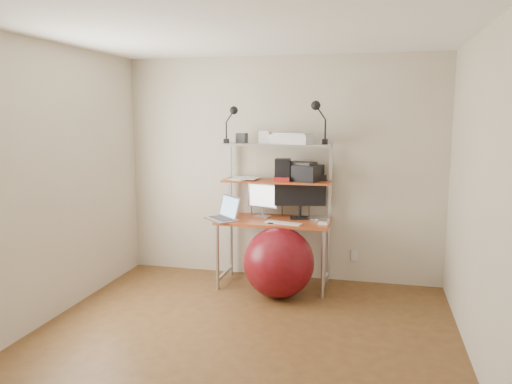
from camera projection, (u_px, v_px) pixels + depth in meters
room at (238, 193)px, 3.91m from camera, size 3.60×3.60×3.60m
computer_desk at (275, 199)px, 5.39m from camera, size 1.20×0.60×1.57m
wall_outlet at (355, 256)px, 5.57m from camera, size 0.08×0.01×0.12m
monitor_silver at (263, 198)px, 5.49m from camera, size 0.35×0.16×0.39m
monitor_black at (300, 193)px, 5.39m from camera, size 0.55×0.20×0.56m
laptop at (226, 215)px, 5.36m from camera, size 0.47×0.46×0.32m
keyboard at (283, 223)px, 5.17m from camera, size 0.40×0.19×0.01m
mouse at (323, 223)px, 5.12m from camera, size 0.11×0.08×0.03m
mac_mini at (319, 219)px, 5.32m from camera, size 0.26×0.26×0.04m
phone at (271, 222)px, 5.22m from camera, size 0.11×0.15×0.01m
printer at (301, 172)px, 5.39m from camera, size 0.49×0.40×0.20m
nas_cube at (283, 170)px, 5.38m from camera, size 0.18×0.18×0.24m
red_box at (282, 179)px, 5.32m from camera, size 0.18×0.14×0.05m
scanner at (293, 139)px, 5.29m from camera, size 0.50×0.40×0.11m
box_white at (265, 137)px, 5.38m from camera, size 0.12×0.11×0.13m
box_grey at (242, 138)px, 5.47m from camera, size 0.12×0.12×0.11m
clip_lamp_left at (232, 116)px, 5.33m from camera, size 0.16×0.09×0.40m
clip_lamp_right at (318, 113)px, 5.17m from camera, size 0.18×0.10×0.45m
exercise_ball at (279, 262)px, 5.10m from camera, size 0.73×0.73×0.73m
paper_stack at (244, 178)px, 5.51m from camera, size 0.35×0.41×0.02m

